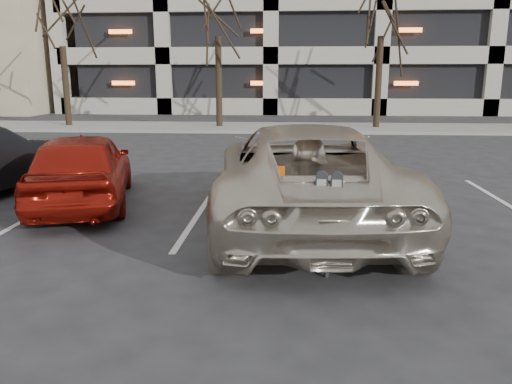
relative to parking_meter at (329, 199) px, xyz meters
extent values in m
plane|color=#28282B|center=(-0.61, 0.92, -0.96)|extent=(140.00, 140.00, 0.00)
cube|color=gray|center=(-0.61, 16.92, -0.90)|extent=(80.00, 4.00, 0.12)
cube|color=silver|center=(-4.81, 3.22, -0.95)|extent=(0.10, 5.20, 0.00)
cube|color=silver|center=(-2.01, 3.22, -0.95)|extent=(0.10, 5.20, 0.00)
cube|color=silver|center=(0.79, 3.22, -0.95)|extent=(0.10, 5.20, 0.00)
cylinder|color=black|center=(-10.61, 16.92, 0.85)|extent=(0.28, 0.28, 3.61)
cylinder|color=black|center=(-3.61, 16.92, 1.04)|extent=(0.28, 0.28, 4.01)
cylinder|color=black|center=(3.39, 16.92, 1.03)|extent=(0.28, 0.28, 3.98)
cylinder|color=black|center=(0.00, 0.00, -0.51)|extent=(0.06, 0.06, 0.90)
cube|color=black|center=(0.00, 0.00, -0.04)|extent=(0.31, 0.14, 0.06)
cube|color=silver|center=(-0.01, -0.05, -0.06)|extent=(0.22, 0.03, 0.05)
cube|color=gray|center=(-0.09, -0.05, 0.19)|extent=(0.11, 0.02, 0.09)
cube|color=gray|center=(0.08, -0.07, 0.19)|extent=(0.11, 0.02, 0.09)
imported|color=beige|center=(-0.21, 2.19, -0.15)|extent=(3.12, 6.02, 1.62)
cube|color=#DA5004|center=(-0.56, 1.16, 0.67)|extent=(0.10, 0.20, 0.01)
imported|color=maroon|center=(-4.23, 3.14, -0.27)|extent=(2.63, 4.32, 1.38)
camera|label=1|loc=(-0.47, -5.58, 1.37)|focal=35.00mm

